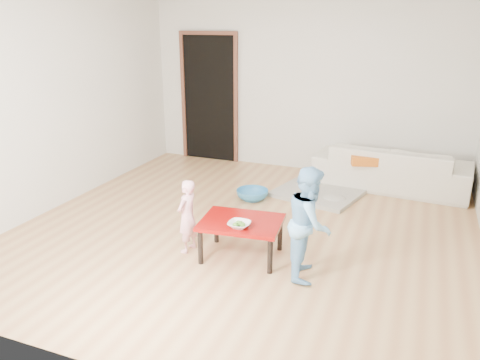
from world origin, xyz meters
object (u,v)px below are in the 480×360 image
Objects in this scene: red_table at (241,239)px; child_blue at (310,223)px; sofa at (391,167)px; child_pink at (187,216)px; basin at (252,195)px; bowl at (239,225)px.

red_table is 0.78m from child_blue.
child_pink reaches higher than sofa.
child_pink is at bearing 62.39° from sofa.
red_table is (-1.21, -2.70, -0.11)m from sofa.
child_pink is (-1.77, -2.78, 0.08)m from sofa.
child_blue is 2.48× the size of basin.
red_table is 0.75× the size of child_blue.
child_pink reaches higher than basin.
red_table is 1.86× the size of basin.
child_pink is 1.65m from basin.
sofa is 4.91× the size of basin.
red_table is at bearing -73.83° from basin.
sofa is 9.86× the size of bowl.
child_pink is 1.27m from child_blue.
basin is at bearing -177.29° from child_pink.
sofa is at bearing 65.84° from red_table.
child_blue is at bearing 95.81° from child_pink.
basin is at bearing 25.73° from child_blue.
sofa is at bearing -19.64° from child_blue.
child_pink reaches higher than red_table.
basin is at bearing 105.96° from bowl.
red_table is at bearing 103.76° from bowl.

